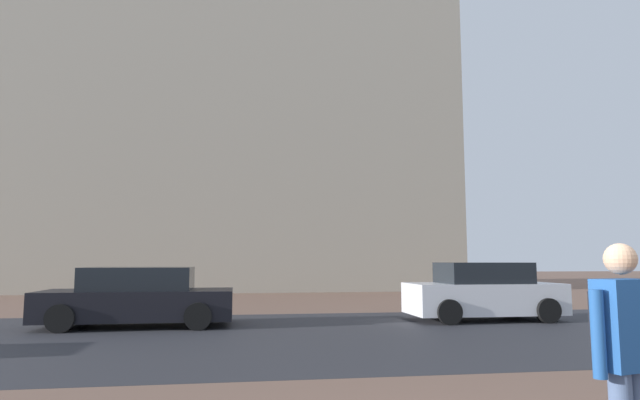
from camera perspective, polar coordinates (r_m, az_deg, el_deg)
ground_plane at (r=13.45m, az=-0.67°, el=-13.29°), size 120.00×120.00×0.00m
street_asphalt_strip at (r=12.20m, az=0.21°, el=-13.99°), size 120.00×8.99×0.00m
landmark_building at (r=34.03m, az=-10.15°, el=8.22°), size 25.76×12.13×37.03m
person_skater at (r=4.40m, az=29.57°, el=-14.08°), size 0.59×0.36×1.73m
car_black at (r=14.15m, az=-18.70°, el=-9.81°), size 4.57×2.10×1.44m
car_white at (r=15.46m, az=16.92°, el=-9.38°), size 4.07×1.96×1.55m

